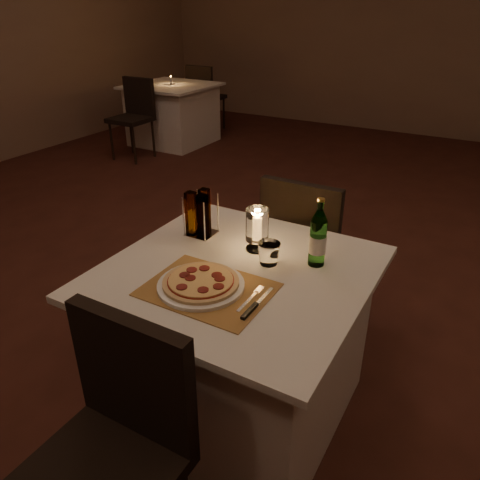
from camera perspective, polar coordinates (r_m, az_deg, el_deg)
The scene contains 18 objects.
floor at distance 2.76m, azimuth 0.67°, elevation -10.48°, with size 8.00×10.00×0.02m, color #471F16.
wall_back at distance 7.01m, azimuth 23.10°, elevation 23.77°, with size 8.00×0.02×3.00m, color #86664E.
main_table at distance 2.04m, azimuth -0.28°, elevation -12.45°, with size 1.00×1.00×0.74m.
chair_near at distance 1.52m, azimuth -14.96°, elevation -21.90°, with size 0.42×0.42×0.90m.
chair_far at distance 2.49m, azimuth 7.94°, elevation -0.04°, with size 0.42×0.42×0.90m.
placemat at distance 1.71m, azimuth -3.93°, elevation -6.03°, with size 0.45×0.34×0.00m, color #A27338.
plate at distance 1.72m, azimuth -4.78°, elevation -5.50°, with size 0.32×0.32×0.01m, color white.
pizza at distance 1.71m, azimuth -4.80°, elevation -5.04°, with size 0.28×0.28×0.02m.
fork at distance 1.66m, azimuth 1.51°, elevation -6.92°, with size 0.02×0.18×0.00m.
knife at distance 1.60m, azimuth 1.58°, elevation -8.23°, with size 0.02×0.22×0.01m.
tumbler at distance 1.85m, azimuth 3.53°, elevation -1.65°, with size 0.09×0.09×0.09m, color white, non-canonical shape.
water_bottle at distance 1.84m, azimuth 9.48°, elevation 0.16°, with size 0.07×0.07×0.28m.
hurricane_candle at distance 1.93m, azimuth 2.10°, elevation 1.70°, with size 0.10×0.10×0.18m.
cruet_caddy at distance 2.06m, azimuth -4.93°, elevation 3.05°, with size 0.12×0.12×0.21m.
neighbor_table_left at distance 6.31m, azimuth -8.15°, elevation 14.96°, with size 1.00×1.00×0.74m.
neighbor_chair_la at distance 5.74m, azimuth -12.71°, elevation 15.17°, with size 0.42×0.42×0.90m.
neighbor_chair_lb at distance 6.85m, azimuth -4.49°, elevation 17.58°, with size 0.42×0.42×0.90m.
neighbor_candle_left at distance 6.24m, azimuth -8.41°, elevation 18.68°, with size 0.03×0.03×0.11m.
Camera 1 is at (1.06, -1.92, 1.68)m, focal length 35.00 mm.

